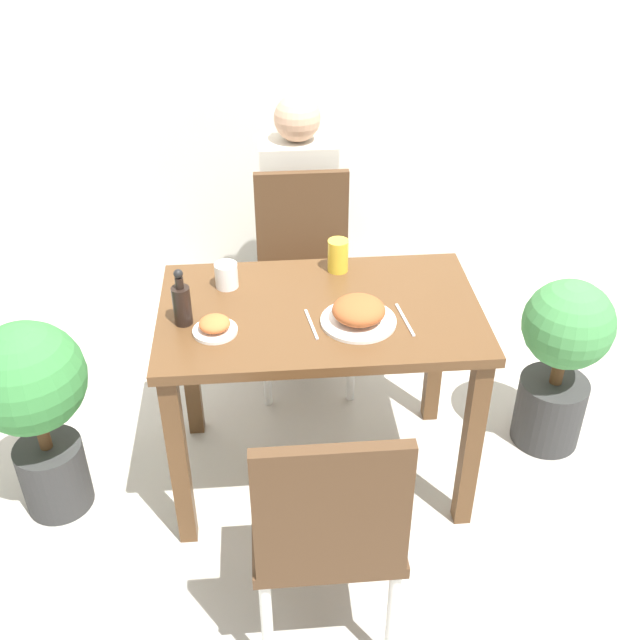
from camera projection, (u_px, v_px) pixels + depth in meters
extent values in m
plane|color=#B7B2A8|center=(320.00, 470.00, 2.95)|extent=(16.00, 16.00, 0.00)
cube|color=beige|center=(293.00, 38.00, 3.41)|extent=(8.00, 0.05, 2.60)
cube|color=brown|center=(320.00, 312.00, 2.53)|extent=(1.09, 0.67, 0.04)
cube|color=brown|center=(179.00, 462.00, 2.48)|extent=(0.06, 0.06, 0.73)
cube|color=brown|center=(471.00, 445.00, 2.55)|extent=(0.06, 0.06, 0.73)
cube|color=brown|center=(189.00, 359.00, 2.94)|extent=(0.06, 0.06, 0.73)
cube|color=brown|center=(436.00, 347.00, 3.01)|extent=(0.06, 0.06, 0.73)
cube|color=#4C331E|center=(325.00, 518.00, 2.16)|extent=(0.42, 0.42, 0.04)
cube|color=#4C331E|center=(332.00, 513.00, 1.87)|extent=(0.40, 0.04, 0.44)
cylinder|color=white|center=(374.00, 522.00, 2.45)|extent=(0.03, 0.03, 0.44)
cylinder|color=white|center=(264.00, 529.00, 2.43)|extent=(0.03, 0.03, 0.44)
cylinder|color=white|center=(392.00, 619.00, 2.16)|extent=(0.03, 0.03, 0.44)
cylinder|color=white|center=(267.00, 628.00, 2.13)|extent=(0.03, 0.03, 0.44)
cube|color=#4C331E|center=(306.00, 291.00, 3.19)|extent=(0.42, 0.42, 0.04)
cube|color=#4C331E|center=(302.00, 220.00, 3.21)|extent=(0.40, 0.04, 0.44)
cylinder|color=white|center=(267.00, 363.00, 3.16)|extent=(0.03, 0.03, 0.44)
cylinder|color=white|center=(351.00, 359.00, 3.19)|extent=(0.03, 0.03, 0.44)
cylinder|color=white|center=(265.00, 316.00, 3.46)|extent=(0.03, 0.03, 0.44)
cylinder|color=white|center=(342.00, 313.00, 3.48)|extent=(0.03, 0.03, 0.44)
cylinder|color=white|center=(358.00, 321.00, 2.44)|extent=(0.25, 0.25, 0.01)
ellipsoid|color=#A35128|center=(359.00, 310.00, 2.42)|extent=(0.17, 0.17, 0.07)
cylinder|color=white|center=(215.00, 331.00, 2.40)|extent=(0.14, 0.14, 0.01)
ellipsoid|color=#CC6633|center=(214.00, 324.00, 2.38)|extent=(0.10, 0.10, 0.04)
cylinder|color=white|center=(226.00, 275.00, 2.61)|extent=(0.08, 0.08, 0.09)
cylinder|color=gold|center=(338.00, 256.00, 2.69)|extent=(0.08, 0.08, 0.12)
cylinder|color=black|center=(182.00, 306.00, 2.41)|extent=(0.06, 0.06, 0.13)
cylinder|color=black|center=(179.00, 283.00, 2.36)|extent=(0.03, 0.03, 0.04)
sphere|color=black|center=(178.00, 274.00, 2.34)|extent=(0.03, 0.03, 0.03)
cube|color=silver|center=(311.00, 324.00, 2.43)|extent=(0.03, 0.17, 0.00)
cube|color=silver|center=(405.00, 320.00, 2.46)|extent=(0.03, 0.19, 0.00)
cylinder|color=#333333|center=(55.00, 475.00, 2.73)|extent=(0.24, 0.24, 0.28)
cylinder|color=brown|center=(43.00, 434.00, 2.62)|extent=(0.04, 0.04, 0.12)
sphere|color=#387F3D|center=(27.00, 378.00, 2.48)|extent=(0.39, 0.39, 0.39)
cylinder|color=#333333|center=(549.00, 410.00, 3.02)|extent=(0.27, 0.27, 0.29)
cylinder|color=brown|center=(558.00, 372.00, 2.91)|extent=(0.05, 0.05, 0.10)
sphere|color=#428947|center=(568.00, 324.00, 2.79)|extent=(0.34, 0.34, 0.34)
cube|color=#2D3347|center=(300.00, 287.00, 3.66)|extent=(0.28, 0.20, 0.45)
cube|color=beige|center=(299.00, 196.00, 3.39)|extent=(0.34, 0.22, 0.52)
sphere|color=tan|center=(297.00, 118.00, 3.18)|extent=(0.20, 0.20, 0.20)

